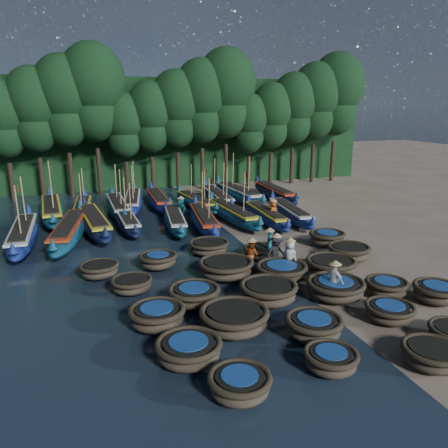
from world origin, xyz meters
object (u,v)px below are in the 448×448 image
object	(u,v)px
coracle_14	(386,287)
long_boat_8	(290,213)
coracle_11	(194,295)
long_boat_17	(274,193)
long_boat_13	(158,200)
coracle_7	(314,326)
coracle_3	(432,355)
long_boat_9	(52,211)
coracle_18	(331,266)
long_boat_14	(196,202)
long_boat_16	(238,194)
coracle_5	(189,350)
long_boat_7	(266,215)
long_boat_6	(233,214)
long_boat_11	(118,207)
coracle_10	(157,316)
coracle_22	(209,247)
fisherman_1	(269,243)
coracle_17	(282,271)
coracle_20	(99,269)
long_boat_12	(133,201)
long_boat_1	(69,231)
long_boat_5	(204,220)
coracle_13	(336,288)
coracle_19	(349,252)
coracle_12	(268,292)
long_boat_15	(217,197)
fisherman_2	(252,253)
coracle_15	(132,284)
fisherman_5	(181,208)
long_boat_0	(23,235)
coracle_16	(226,268)
long_boat_4	(175,220)
coracle_21	(158,260)
fisherman_6	(273,211)
long_boat_2	(94,222)
coracle_9	(437,292)
coracle_24	(327,238)
coracle_1	(240,384)
fisherman_4	(334,279)
fisherman_3	(276,252)
coracle_2	(331,360)
long_boat_3	(127,221)

from	to	relation	value
coracle_14	long_boat_8	size ratio (longest dim) A/B	0.26
coracle_11	long_boat_17	xyz separation A→B (m)	(11.47, 16.99, 0.12)
coracle_14	long_boat_17	world-z (taller)	long_boat_17
long_boat_13	coracle_7	bearing A→B (deg)	-84.41
coracle_3	long_boat_9	bearing A→B (deg)	117.34
coracle_18	long_boat_14	distance (m)	15.12
long_boat_16	coracle_5	bearing A→B (deg)	-119.31
long_boat_7	long_boat_14	distance (m)	6.41
long_boat_6	long_boat_11	size ratio (longest dim) A/B	1.01
coracle_10	coracle_22	size ratio (longest dim) A/B	1.04
coracle_14	fisherman_1	size ratio (longest dim) A/B	1.15
coracle_17	coracle_20	world-z (taller)	coracle_17
long_boat_11	long_boat_12	bearing A→B (deg)	47.87
long_boat_1	long_boat_5	distance (m)	8.12
coracle_5	coracle_7	bearing A→B (deg)	0.33
coracle_13	long_boat_13	bearing A→B (deg)	101.64
coracle_7	coracle_19	xyz separation A→B (m)	(5.53, 6.10, 0.02)
coracle_3	coracle_22	xyz separation A→B (m)	(-3.40, 11.99, 0.02)
coracle_12	coracle_13	size ratio (longest dim) A/B	0.93
long_boat_15	fisherman_2	distance (m)	14.22
coracle_15	long_boat_9	size ratio (longest dim) A/B	0.20
long_boat_11	fisherman_5	world-z (taller)	long_boat_11
coracle_11	long_boat_0	size ratio (longest dim) A/B	0.27
coracle_16	coracle_20	size ratio (longest dim) A/B	1.41
long_boat_4	long_boat_8	xyz separation A→B (m)	(7.82, -0.77, 0.03)
coracle_7	coracle_21	world-z (taller)	coracle_7
coracle_13	fisherman_6	bearing A→B (deg)	77.89
long_boat_1	long_boat_2	world-z (taller)	long_boat_1
coracle_7	long_boat_7	distance (m)	14.89
coracle_20	long_boat_16	world-z (taller)	long_boat_16
long_boat_8	long_boat_9	bearing A→B (deg)	166.65
long_boat_2	coracle_9	bearing A→B (deg)	-55.64
coracle_7	fisherman_1	xyz separation A→B (m)	(1.80, 7.58, 0.45)
coracle_24	long_boat_15	distance (m)	12.26
coracle_15	fisherman_5	size ratio (longest dim) A/B	1.03
long_boat_17	coracle_3	bearing A→B (deg)	-101.88
coracle_21	coracle_1	bearing A→B (deg)	-88.25
coracle_1	coracle_15	distance (m)	8.05
long_boat_12	fisherman_5	world-z (taller)	long_boat_12
coracle_15	fisherman_5	bearing A→B (deg)	66.49
long_boat_0	fisherman_2	distance (m)	13.18
coracle_5	fisherman_4	size ratio (longest dim) A/B	1.19
coracle_1	fisherman_4	bearing A→B (deg)	38.02
fisherman_2	fisherman_3	world-z (taller)	fisherman_3
coracle_2	fisherman_4	world-z (taller)	fisherman_4
coracle_24	long_boat_3	bearing A→B (deg)	144.59
coracle_21	long_boat_12	distance (m)	13.07
long_boat_4	fisherman_3	xyz separation A→B (m)	(2.89, -8.95, 0.42)
long_boat_3	coracle_5	bearing A→B (deg)	-91.45
coracle_1	coracle_7	size ratio (longest dim) A/B	0.97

